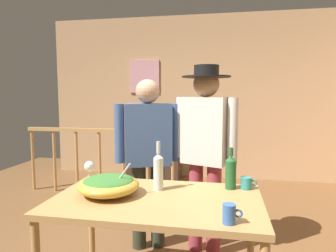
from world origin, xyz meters
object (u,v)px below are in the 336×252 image
tv_console (154,166)px  person_standing_left (148,149)px  flat_screen_tv (153,137)px  person_standing_right (205,142)px  framed_picture (145,76)px  wine_bottle_green (231,172)px  wine_bottle_clear (158,171)px  serving_table (157,209)px  mug_blue (229,214)px  stair_railing (137,155)px  salad_bowl (109,184)px  mug_teal (247,183)px  wine_glass (89,168)px

tv_console → person_standing_left: person_standing_left is taller
flat_screen_tv → person_standing_right: (1.02, -2.23, 0.30)m
framed_picture → flat_screen_tv: framed_picture is taller
wine_bottle_green → wine_bottle_clear: bearing=-166.3°
serving_table → mug_blue: size_ratio=12.87×
tv_console → serving_table: (0.75, -3.07, 0.48)m
stair_railing → salad_bowl: bearing=-78.2°
tv_console → stair_railing: bearing=-92.3°
mug_blue → person_standing_left: (-0.73, 1.12, 0.11)m
wine_bottle_green → framed_picture: bearing=115.5°
wine_bottle_clear → mug_teal: wine_bottle_clear is taller
stair_railing → tv_console: stair_railing is taller
tv_console → person_standing_right: bearing=-65.8°
serving_table → mug_teal: mug_teal is taller
salad_bowl → wine_bottle_clear: (0.31, 0.16, 0.07)m
salad_bowl → wine_bottle_clear: size_ratio=1.19×
mug_blue → person_standing_left: bearing=123.1°
wine_bottle_clear → person_standing_left: (-0.24, 0.64, 0.03)m
flat_screen_tv → wine_glass: 2.85m
tv_console → mug_blue: (1.22, -3.39, 0.60)m
stair_railing → serving_table: size_ratio=1.91×
stair_railing → person_standing_left: (0.52, -1.36, 0.34)m
flat_screen_tv → serving_table: (0.75, -3.04, -0.02)m
tv_console → flat_screen_tv: flat_screen_tv is taller
tv_console → mug_teal: (1.35, -2.77, 0.59)m
flat_screen_tv → tv_console: bearing=90.0°
wine_glass → person_standing_right: 1.04m
flat_screen_tv → person_standing_left: 2.29m
framed_picture → tv_console: size_ratio=0.64×
flat_screen_tv → person_standing_right: size_ratio=0.37×
wine_glass → wine_bottle_clear: size_ratio=0.51×
framed_picture → wine_bottle_green: framed_picture is taller
mug_teal → stair_railing: bearing=126.5°
salad_bowl → wine_glass: (-0.23, 0.20, 0.06)m
tv_console → wine_bottle_green: 3.12m
serving_table → mug_teal: 0.68m
tv_console → person_standing_left: bearing=-77.9°
person_standing_right → wine_glass: bearing=56.3°
stair_railing → tv_console: size_ratio=2.91×
framed_picture → salad_bowl: size_ratio=1.39×
stair_railing → mug_teal: bearing=-53.5°
wine_glass → mug_blue: (1.04, -0.52, -0.08)m
mug_teal → serving_table: bearing=-153.3°
stair_railing → person_standing_left: person_standing_left is taller
wine_glass → serving_table: bearing=-19.5°
serving_table → mug_blue: 0.58m
person_standing_left → person_standing_right: size_ratio=0.93×
person_standing_left → tv_console: bearing=-98.3°
salad_bowl → mug_blue: bearing=-21.7°
mug_blue → framed_picture: bearing=111.5°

